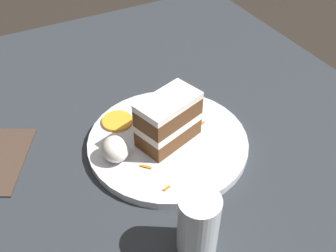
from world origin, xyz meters
TOP-DOWN VIEW (x-y plane):
  - ground_plane at (0.00, 0.00)m, footprint 6.00×6.00m
  - dining_table at (0.00, 0.00)m, footprint 1.17×1.03m
  - plate at (0.00, 0.04)m, footprint 0.30×0.30m
  - cake_slice at (0.00, 0.04)m, footprint 0.10×0.13m
  - cream_dollop at (0.00, -0.06)m, footprint 0.05×0.05m
  - orange_garnish at (-0.09, -0.03)m, footprint 0.06×0.06m
  - carrot_shreds_scatter at (-0.01, 0.04)m, footprint 0.21×0.16m
  - drinking_glass at (0.21, -0.02)m, footprint 0.06×0.06m

SIDE VIEW (x-z plane):
  - ground_plane at x=0.00m, z-range 0.00..0.00m
  - dining_table at x=0.00m, z-range 0.00..0.04m
  - plate at x=0.00m, z-range 0.04..0.05m
  - carrot_shreds_scatter at x=-0.01m, z-range 0.05..0.05m
  - orange_garnish at x=-0.09m, z-range 0.05..0.06m
  - cream_dollop at x=0.00m, z-range 0.05..0.10m
  - drinking_glass at x=0.21m, z-range 0.03..0.14m
  - cake_slice at x=0.00m, z-range 0.05..0.15m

